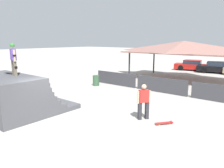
{
  "coord_description": "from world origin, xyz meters",
  "views": [
    {
      "loc": [
        7.99,
        -5.66,
        3.68
      ],
      "look_at": [
        -0.26,
        4.29,
        1.06
      ],
      "focal_mm": 35.0,
      "sensor_mm": 36.0,
      "label": 1
    }
  ],
  "objects": [
    {
      "name": "ground_plane",
      "position": [
        0.0,
        0.0,
        0.0
      ],
      "size": [
        160.0,
        160.0,
        0.0
      ],
      "primitive_type": "plane",
      "color": "#ADA8A0"
    },
    {
      "name": "skateboard_on_deck",
      "position": [
        -3.19,
        -0.3,
        1.98
      ],
      "size": [
        0.85,
        0.53,
        0.09
      ],
      "rotation": [
        0.0,
        0.0,
        0.42
      ],
      "color": "blue",
      "rests_on": "quarter_pipe_ramp"
    },
    {
      "name": "parked_car_black",
      "position": [
        1.53,
        20.7,
        0.6
      ],
      "size": [
        4.53,
        2.5,
        1.27
      ],
      "rotation": [
        0.0,
        0.0,
        0.2
      ],
      "color": "black",
      "rests_on": "ground"
    },
    {
      "name": "bystander_walking",
      "position": [
        2.88,
        2.81,
        0.93
      ],
      "size": [
        0.47,
        0.61,
        1.68
      ],
      "rotation": [
        0.0,
        0.0,
        4.11
      ],
      "color": "#2D2D33",
      "rests_on": "ground"
    },
    {
      "name": "skater_on_deck",
      "position": [
        -2.62,
        -0.47,
        2.85
      ],
      "size": [
        0.7,
        0.32,
        1.61
      ],
      "rotation": [
        0.0,
        0.0,
        -0.25
      ],
      "color": "#6B6051",
      "rests_on": "quarter_pipe_ramp"
    },
    {
      "name": "pavilion_shelter",
      "position": [
        0.24,
        13.93,
        3.03
      ],
      "size": [
        10.18,
        5.64,
        3.59
      ],
      "color": "#2D2D33",
      "rests_on": "ground"
    },
    {
      "name": "skateboard_on_ground",
      "position": [
        3.95,
        2.87,
        0.06
      ],
      "size": [
        0.65,
        0.78,
        0.09
      ],
      "rotation": [
        0.0,
        0.0,
        0.94
      ],
      "color": "green",
      "rests_on": "ground"
    },
    {
      "name": "barrier_fence",
      "position": [
        1.01,
        8.21,
        0.53
      ],
      "size": [
        12.1,
        0.12,
        1.05
      ],
      "color": "#3D3D42",
      "rests_on": "ground"
    },
    {
      "name": "quarter_pipe_ramp",
      "position": [
        -2.87,
        -0.63,
        0.86
      ],
      "size": [
        4.4,
        4.2,
        1.92
      ],
      "color": "#4C4C51",
      "rests_on": "ground"
    },
    {
      "name": "parked_car_red",
      "position": [
        -1.33,
        21.09,
        0.6
      ],
      "size": [
        4.54,
        2.44,
        1.27
      ],
      "rotation": [
        0.0,
        0.0,
        0.19
      ],
      "color": "red",
      "rests_on": "ground"
    },
    {
      "name": "trash_bin",
      "position": [
        -4.18,
        6.97,
        0.42
      ],
      "size": [
        0.52,
        0.52,
        0.85
      ],
      "primitive_type": "cylinder",
      "color": "#385B3D",
      "rests_on": "ground"
    }
  ]
}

